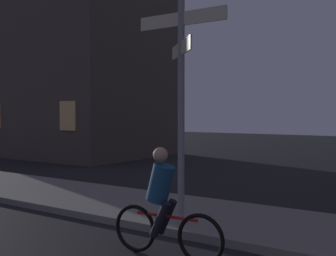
% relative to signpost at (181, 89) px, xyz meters
% --- Properties ---
extents(sidewalk_kerb, '(40.00, 2.67, 0.14)m').
position_rel_signpost_xyz_m(sidewalk_kerb, '(-0.86, 0.92, -2.46)').
color(sidewalk_kerb, gray).
rests_on(sidewalk_kerb, ground_plane).
extents(signpost, '(1.78, 1.04, 3.97)m').
position_rel_signpost_xyz_m(signpost, '(0.00, 0.00, 0.00)').
color(signpost, gray).
rests_on(signpost, sidewalk_kerb).
extents(cyclist, '(1.82, 0.35, 1.61)m').
position_rel_signpost_xyz_m(cyclist, '(0.53, -1.32, -1.78)').
color(cyclist, black).
rests_on(cyclist, ground_plane).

